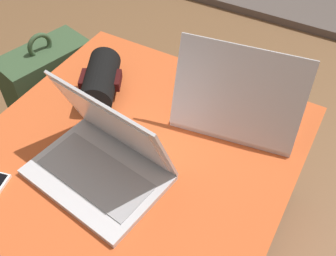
% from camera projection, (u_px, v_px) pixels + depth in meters
% --- Properties ---
extents(ground_plane, '(14.00, 14.00, 0.00)m').
position_uv_depth(ground_plane, '(143.00, 229.00, 1.36)').
color(ground_plane, brown).
extents(ottoman, '(0.81, 0.81, 0.44)m').
position_uv_depth(ottoman, '(139.00, 194.00, 1.20)').
color(ottoman, maroon).
rests_on(ottoman, ground_plane).
extents(laptop_near, '(0.35, 0.28, 0.23)m').
position_uv_depth(laptop_near, '(103.00, 158.00, 0.95)').
color(laptop_near, silver).
rests_on(laptop_near, ottoman).
extents(laptop_far, '(0.37, 0.30, 0.25)m').
position_uv_depth(laptop_far, '(238.00, 104.00, 1.08)').
color(laptop_far, silver).
rests_on(laptop_far, ottoman).
extents(backpack, '(0.26, 0.34, 0.49)m').
position_uv_depth(backpack, '(53.00, 97.00, 1.52)').
color(backpack, '#385133').
rests_on(backpack, ground_plane).
extents(wrist_brace, '(0.17, 0.22, 0.09)m').
position_uv_depth(wrist_brace, '(101.00, 80.00, 1.16)').
color(wrist_brace, black).
rests_on(wrist_brace, ottoman).
extents(fireplace_hearth, '(1.40, 0.50, 0.04)m').
position_uv_depth(fireplace_hearth, '(294.00, 2.00, 2.37)').
color(fireplace_hearth, '#564C47').
rests_on(fireplace_hearth, ground_plane).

